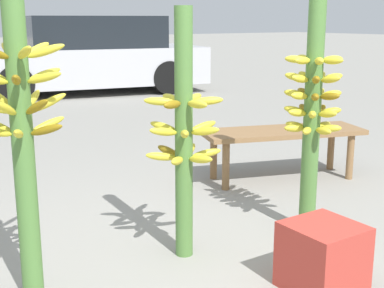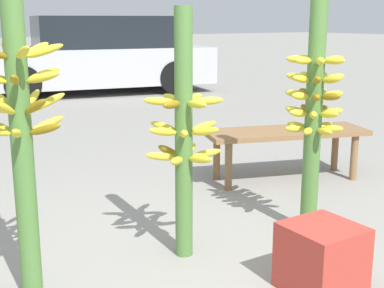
% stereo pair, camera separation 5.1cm
% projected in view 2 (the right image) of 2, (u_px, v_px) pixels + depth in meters
% --- Properties ---
extents(ground_plane, '(80.00, 80.00, 0.00)m').
position_uv_depth(ground_plane, '(231.00, 288.00, 2.74)').
color(ground_plane, gray).
extents(banana_stalk_left, '(0.45, 0.44, 1.66)m').
position_uv_depth(banana_stalk_left, '(20.00, 122.00, 2.47)').
color(banana_stalk_left, '#4C7A38').
rests_on(banana_stalk_left, ground_plane).
extents(banana_stalk_center, '(0.44, 0.44, 1.41)m').
position_uv_depth(banana_stalk_center, '(184.00, 134.00, 2.97)').
color(banana_stalk_center, '#4C7A38').
rests_on(banana_stalk_center, ground_plane).
extents(banana_stalk_right, '(0.37, 0.37, 1.66)m').
position_uv_depth(banana_stalk_right, '(314.00, 101.00, 3.27)').
color(banana_stalk_right, '#4C7A38').
rests_on(banana_stalk_right, ground_plane).
extents(market_bench, '(1.44, 0.85, 0.43)m').
position_uv_depth(market_bench, '(286.00, 137.00, 4.52)').
color(market_bench, olive).
rests_on(market_bench, ground_plane).
extents(parked_car, '(4.56, 2.57, 1.40)m').
position_uv_depth(parked_car, '(95.00, 56.00, 9.95)').
color(parked_car, '#B7B7BC').
rests_on(parked_car, ground_plane).
extents(produce_crate, '(0.35, 0.35, 0.35)m').
position_uv_depth(produce_crate, '(322.00, 258.00, 2.68)').
color(produce_crate, '#B2382D').
rests_on(produce_crate, ground_plane).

